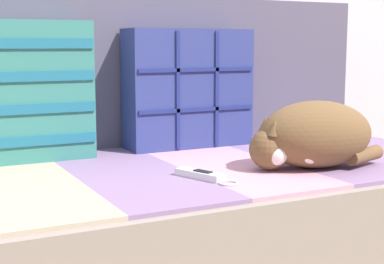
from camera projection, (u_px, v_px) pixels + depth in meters
couch at (172, 241)px, 1.69m from camera, size 1.85×0.92×0.45m
sofa_backrest at (122, 71)px, 1.97m from camera, size 1.81×0.14×0.49m
throw_pillow_quilted at (188, 88)px, 1.92m from camera, size 0.42×0.14×0.38m
throw_pillow_striped at (13, 92)px, 1.67m from camera, size 0.45×0.14×0.40m
sleeping_cat at (311, 137)px, 1.60m from camera, size 0.39×0.26×0.18m
game_remote_far at (202, 175)px, 1.48m from camera, size 0.11×0.19×0.02m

